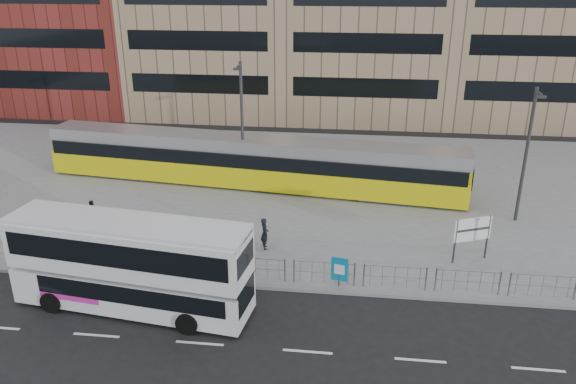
# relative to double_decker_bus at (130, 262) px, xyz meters

# --- Properties ---
(ground) EXTENTS (120.00, 120.00, 0.00)m
(ground) POSITION_rel_double_decker_bus_xyz_m (5.25, 2.00, -2.08)
(ground) COLOR black
(ground) RESTS_ON ground
(plaza) EXTENTS (64.00, 24.00, 0.15)m
(plaza) POSITION_rel_double_decker_bus_xyz_m (5.25, 14.00, -2.01)
(plaza) COLOR slate
(plaza) RESTS_ON ground
(kerb) EXTENTS (64.00, 0.25, 0.17)m
(kerb) POSITION_rel_double_decker_bus_xyz_m (5.25, 2.05, -2.01)
(kerb) COLOR gray
(kerb) RESTS_ON ground
(pedestrian_barrier) EXTENTS (32.07, 0.07, 1.10)m
(pedestrian_barrier) POSITION_rel_double_decker_bus_xyz_m (7.25, 2.50, -1.10)
(pedestrian_barrier) COLOR gray
(pedestrian_barrier) RESTS_ON plaza
(road_markings) EXTENTS (62.00, 0.12, 0.01)m
(road_markings) POSITION_rel_double_decker_bus_xyz_m (6.25, -2.00, -2.08)
(road_markings) COLOR white
(road_markings) RESTS_ON ground
(double_decker_bus) EXTENTS (9.84, 3.44, 3.85)m
(double_decker_bus) POSITION_rel_double_decker_bus_xyz_m (0.00, 0.00, 0.00)
(double_decker_bus) COLOR silver
(double_decker_bus) RESTS_ON ground
(tram) EXTENTS (26.35, 5.59, 3.09)m
(tram) POSITION_rel_double_decker_bus_xyz_m (2.21, 13.80, -0.38)
(tram) COLOR #D1C90B
(tram) RESTS_ON plaza
(station_sign) EXTENTS (1.77, 0.81, 2.17)m
(station_sign) POSITION_rel_double_decker_bus_xyz_m (14.16, 5.42, -0.43)
(station_sign) COLOR #2D2D30
(station_sign) RESTS_ON plaza
(ad_panel) EXTENTS (0.72, 0.20, 1.36)m
(ad_panel) POSITION_rel_double_decker_bus_xyz_m (8.20, 2.40, -1.14)
(ad_panel) COLOR #2D2D30
(ad_panel) RESTS_ON plaza
(pedestrian) EXTENTS (0.56, 0.68, 1.60)m
(pedestrian) POSITION_rel_double_decker_bus_xyz_m (4.49, 5.46, -1.13)
(pedestrian) COLOR black
(pedestrian) RESTS_ON plaza
(traffic_light_west) EXTENTS (0.19, 0.22, 3.10)m
(traffic_light_west) POSITION_rel_double_decker_bus_xyz_m (-2.91, 3.12, 0.04)
(traffic_light_west) COLOR #2D2D30
(traffic_light_west) RESTS_ON plaza
(lamp_post_west) EXTENTS (0.45, 1.04, 7.74)m
(lamp_post_west) POSITION_rel_double_decker_bus_xyz_m (1.91, 13.29, 2.31)
(lamp_post_west) COLOR #2D2D30
(lamp_post_west) RESTS_ON plaza
(lamp_post_east) EXTENTS (0.45, 1.04, 7.23)m
(lamp_post_east) POSITION_rel_double_decker_bus_xyz_m (17.45, 10.29, 2.05)
(lamp_post_east) COLOR #2D2D30
(lamp_post_east) RESTS_ON plaza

